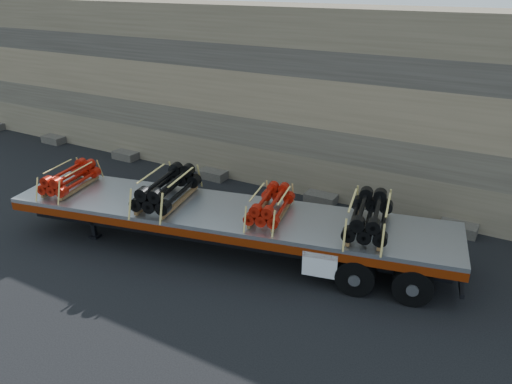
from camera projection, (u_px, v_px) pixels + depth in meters
ground at (208, 242)px, 16.32m from camera, size 120.00×120.00×0.00m
rock_wall at (297, 97)px, 20.10m from camera, size 44.00×3.00×7.00m
trailer at (227, 230)px, 15.58m from camera, size 14.12×5.51×1.39m
bundle_front at (70, 178)px, 16.73m from camera, size 1.43×2.21×0.73m
bundle_midfront at (167, 189)px, 15.68m from camera, size 1.75×2.71×0.89m
bundle_midrear at (270, 205)px, 14.77m from camera, size 1.42×2.20×0.72m
bundle_rear at (369, 217)px, 13.94m from camera, size 1.65×2.56×0.84m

